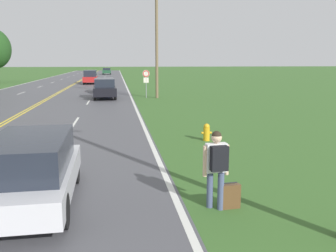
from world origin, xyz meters
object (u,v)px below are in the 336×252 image
at_px(car_silver_hatchback_nearest, 31,169).
at_px(car_red_van_mid_far, 90,77).
at_px(car_dark_blue_hatchback_mid_near, 105,85).
at_px(traffic_sign, 146,77).
at_px(fire_hydrant, 207,132).
at_px(car_black_sedan_approaching, 105,89).
at_px(car_dark_green_sedan_receding, 107,71).
at_px(suitcase, 230,196).
at_px(hitchhiker_person, 217,162).

height_order(car_silver_hatchback_nearest, car_red_van_mid_far, car_red_van_mid_far).
bearing_deg(car_red_van_mid_far, car_dark_blue_hatchback_mid_near, 8.18).
distance_m(traffic_sign, car_silver_hatchback_nearest, 23.20).
bearing_deg(fire_hydrant, car_black_sedan_approaching, 104.85).
bearing_deg(car_black_sedan_approaching, car_red_van_mid_far, -175.53).
bearing_deg(car_dark_blue_hatchback_mid_near, car_dark_green_sedan_receding, 179.71).
xyz_separation_m(suitcase, car_silver_hatchback_nearest, (-4.22, 0.82, 0.55)).
relative_size(hitchhiker_person, fire_hydrant, 2.47).
distance_m(suitcase, fire_hydrant, 6.58).
height_order(car_black_sedan_approaching, car_dark_blue_hatchback_mid_near, car_black_sedan_approaching).
distance_m(hitchhiker_person, car_dark_blue_hatchback_mid_near, 29.29).
distance_m(fire_hydrant, car_red_van_mid_far, 37.87).
bearing_deg(car_silver_hatchback_nearest, hitchhiker_person, 76.74).
distance_m(car_silver_hatchback_nearest, car_black_sedan_approaching, 22.45).
xyz_separation_m(car_silver_hatchback_nearest, car_dark_blue_hatchback_mid_near, (0.79, 28.30, -0.03)).
relative_size(hitchhiker_person, suitcase, 2.91).
bearing_deg(car_dark_green_sedan_receding, traffic_sign, 4.92).
distance_m(suitcase, car_black_sedan_approaching, 23.49).
xyz_separation_m(traffic_sign, car_black_sedan_approaching, (-3.51, -0.32, -0.92)).
bearing_deg(hitchhiker_person, fire_hydrant, -17.85).
height_order(car_silver_hatchback_nearest, car_black_sedan_approaching, car_black_sedan_approaching).
height_order(traffic_sign, car_black_sedan_approaching, traffic_sign).
height_order(suitcase, car_dark_green_sedan_receding, car_dark_green_sedan_receding).
bearing_deg(hitchhiker_person, car_dark_blue_hatchback_mid_near, 1.00).
distance_m(traffic_sign, car_dark_blue_hatchback_mid_near, 6.71).
bearing_deg(car_red_van_mid_far, hitchhiker_person, 6.07).
relative_size(traffic_sign, car_silver_hatchback_nearest, 0.56).
bearing_deg(car_silver_hatchback_nearest, suitcase, 77.62).
height_order(hitchhiker_person, car_black_sedan_approaching, hitchhiker_person).
height_order(hitchhiker_person, suitcase, hitchhiker_person).
bearing_deg(car_silver_hatchback_nearest, fire_hydrant, 135.15).
bearing_deg(hitchhiker_person, traffic_sign, -6.40).
relative_size(suitcase, traffic_sign, 0.25).
bearing_deg(car_black_sedan_approaching, car_dark_green_sedan_receding, 178.60).
distance_m(traffic_sign, car_red_van_mid_far, 21.02).
height_order(suitcase, car_silver_hatchback_nearest, car_silver_hatchback_nearest).
bearing_deg(car_black_sedan_approaching, hitchhiker_person, 4.76).
relative_size(car_black_sedan_approaching, car_dark_blue_hatchback_mid_near, 1.08).
xyz_separation_m(fire_hydrant, car_black_sedan_approaching, (-4.45, 16.77, 0.50)).
distance_m(car_silver_hatchback_nearest, car_dark_green_sedan_receding, 78.36).
height_order(suitcase, car_dark_blue_hatchback_mid_near, car_dark_blue_hatchback_mid_near).
xyz_separation_m(hitchhiker_person, suitcase, (0.32, 0.00, -0.77)).
bearing_deg(suitcase, car_silver_hatchback_nearest, 73.85).
relative_size(fire_hydrant, car_black_sedan_approaching, 0.17).
bearing_deg(traffic_sign, hitchhiker_person, -91.29).
height_order(hitchhiker_person, car_dark_green_sedan_receding, hitchhiker_person).
relative_size(suitcase, car_red_van_mid_far, 0.12).
xyz_separation_m(car_black_sedan_approaching, car_dark_blue_hatchback_mid_near, (-0.14, 5.87, -0.06)).
xyz_separation_m(suitcase, traffic_sign, (0.21, 23.57, 1.50)).
distance_m(traffic_sign, car_black_sedan_approaching, 3.64).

